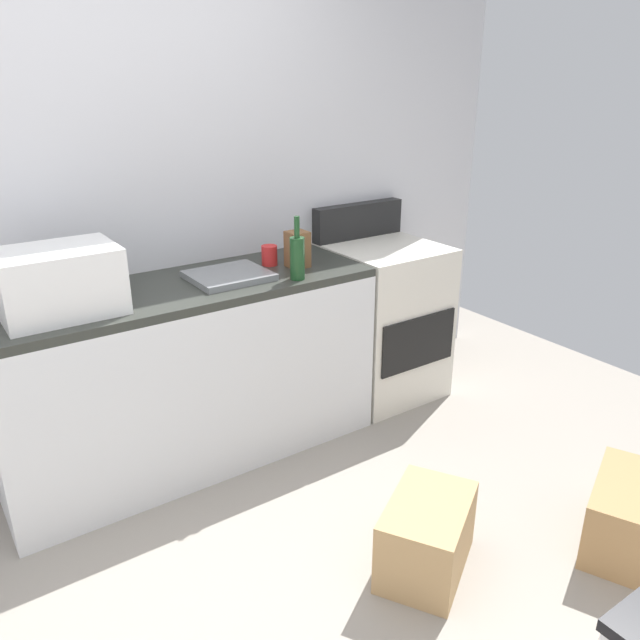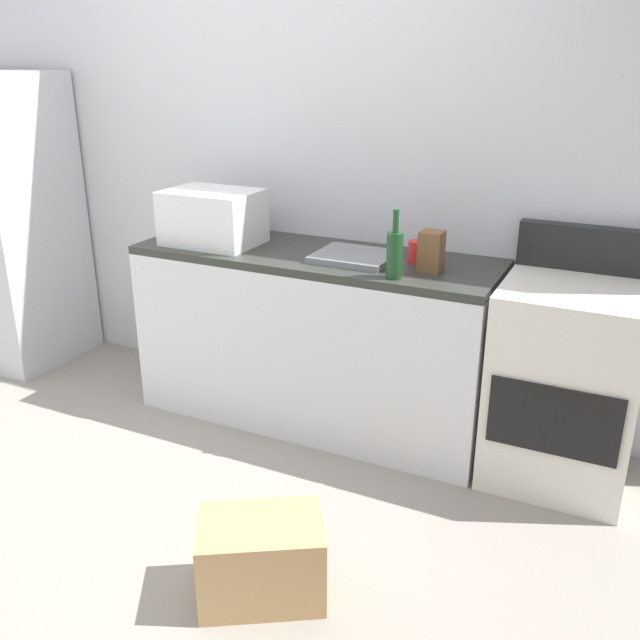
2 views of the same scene
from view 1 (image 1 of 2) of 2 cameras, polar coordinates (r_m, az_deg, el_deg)
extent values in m
cube|color=silver|center=(3.10, -20.74, 10.70)|extent=(5.00, 0.10, 2.60)
cube|color=silver|center=(3.13, -11.68, -5.08)|extent=(1.80, 0.60, 0.86)
cube|color=#2D302B|center=(2.96, -12.32, 2.73)|extent=(1.80, 0.60, 0.04)
cube|color=silver|center=(3.71, 5.74, -0.07)|extent=(0.60, 0.60, 0.90)
cube|color=black|center=(3.52, 8.92, -2.03)|extent=(0.52, 0.02, 0.30)
cube|color=black|center=(3.74, 3.47, 9.00)|extent=(0.60, 0.08, 0.20)
cube|color=white|center=(2.71, -22.62, 3.24)|extent=(0.46, 0.34, 0.27)
cube|color=slate|center=(3.01, -8.27, 4.01)|extent=(0.36, 0.32, 0.03)
cylinder|color=#193F1E|center=(2.95, -2.07, 5.60)|extent=(0.07, 0.07, 0.20)
cylinder|color=#193F1E|center=(2.92, -2.11, 8.43)|extent=(0.03, 0.03, 0.10)
cylinder|color=red|center=(3.20, -4.61, 5.87)|extent=(0.08, 0.08, 0.10)
cube|color=brown|center=(3.15, -2.06, 6.43)|extent=(0.10, 0.10, 0.18)
cube|color=tan|center=(2.59, 9.66, -18.76)|extent=(0.52, 0.47, 0.30)
cube|color=#A37A4C|center=(2.93, 26.87, -15.76)|extent=(0.59, 0.52, 0.29)
camera|label=2|loc=(2.51, 64.47, 9.61)|focal=39.05mm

